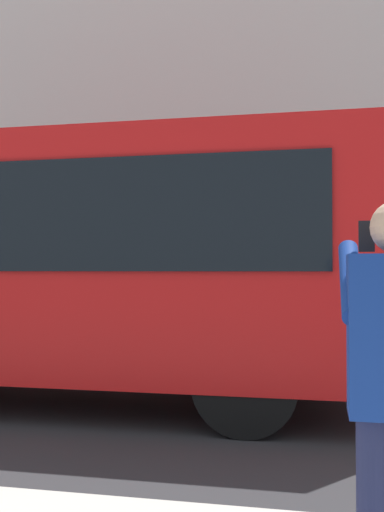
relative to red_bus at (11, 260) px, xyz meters
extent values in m
plane|color=#2B2B2D|center=(-2.79, -0.36, -1.68)|extent=(60.00, 60.00, 0.00)
cube|color=beige|center=(-2.79, -7.16, 4.32)|extent=(28.00, 0.80, 12.00)
cube|color=red|center=(-0.02, -0.01, 0.02)|extent=(9.00, 2.50, 2.60)
cylinder|color=black|center=(-3.02, -1.11, -1.18)|extent=(1.00, 0.28, 1.00)
cylinder|color=black|center=(-3.02, 1.09, -1.18)|extent=(1.00, 0.28, 1.00)
cylinder|color=navy|center=(-3.84, 4.02, -0.16)|extent=(0.09, 0.48, 0.37)
cube|color=black|center=(-3.92, 3.88, 0.04)|extent=(0.07, 0.01, 0.14)
camera|label=1|loc=(-3.72, 6.76, -0.12)|focal=42.35mm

